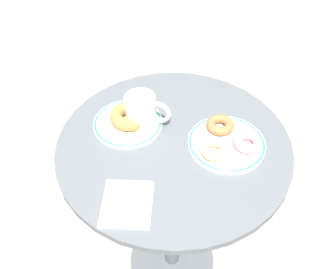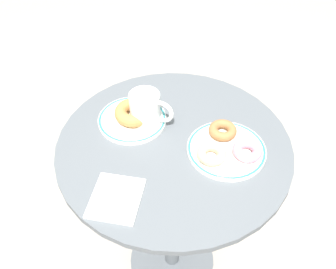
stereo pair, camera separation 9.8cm
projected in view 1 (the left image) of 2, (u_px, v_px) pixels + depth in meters
ground_plane at (172, 262)px, 1.51m from camera, size 7.00×7.00×0.02m
cafe_table at (173, 190)px, 1.16m from camera, size 0.64×0.64×0.70m
plate_left at (128, 123)px, 1.04m from camera, size 0.20×0.20×0.01m
plate_right at (226, 143)px, 0.99m from camera, size 0.21×0.21×0.01m
donut_old_fashioned at (129, 116)px, 1.03m from camera, size 0.15×0.15×0.04m
donut_pink_frosted at (248, 142)px, 0.96m from camera, size 0.09×0.09×0.03m
donut_cinnamon at (220, 125)px, 1.01m from camera, size 0.11×0.11×0.03m
donut_glazed at (214, 149)px, 0.95m from camera, size 0.11×0.11×0.03m
paper_napkin at (127, 204)px, 0.85m from camera, size 0.14×0.15×0.01m
coffee_mug at (142, 111)px, 1.01m from camera, size 0.13×0.09×0.10m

